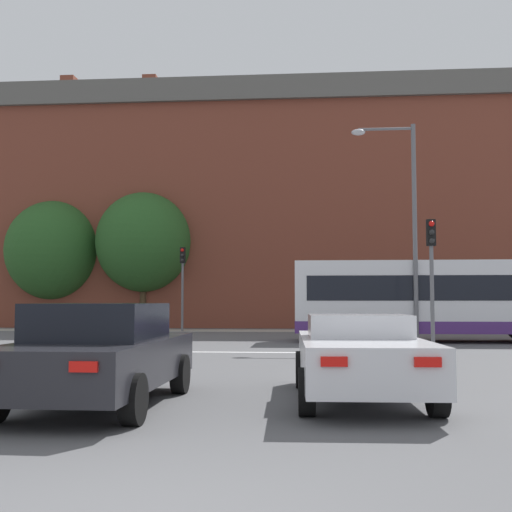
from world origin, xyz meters
name	(u,v)px	position (x,y,z in m)	size (l,w,h in m)	color
stop_line_strip	(267,352)	(0.00, 14.89, 0.00)	(7.72, 0.30, 0.01)	silver
far_pavement	(284,331)	(0.00, 28.61, 0.01)	(68.57, 2.50, 0.01)	#A09B91
brick_civic_building	(304,216)	(1.00, 38.13, 7.16)	(38.71, 14.29, 16.27)	brown
car_saloon_left	(100,354)	(-1.81, 5.05, 0.76)	(2.05, 4.48, 1.48)	#232328
car_roadster_right	(360,356)	(2.00, 5.91, 0.68)	(2.03, 4.55, 1.30)	silver
bus_crossing_lead	(439,299)	(6.09, 20.30, 1.59)	(10.69, 2.73, 2.98)	silver
traffic_light_near_right	(432,262)	(4.92, 15.39, 2.68)	(0.26, 0.31, 3.97)	slate
traffic_light_far_left	(183,275)	(-5.05, 27.72, 2.83)	(0.26, 0.31, 4.21)	slate
street_lamp_junction	(404,210)	(4.67, 18.94, 4.77)	(2.29, 0.36, 7.86)	slate
pedestrian_waiting	(380,311)	(4.79, 28.20, 1.02)	(0.41, 0.25, 1.73)	black
tree_by_building	(144,242)	(-7.97, 31.24, 4.82)	(5.35, 5.35, 7.63)	#4C3823
tree_kerbside	(54,251)	(-13.35, 31.67, 4.42)	(5.44, 5.44, 7.28)	#4C3823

